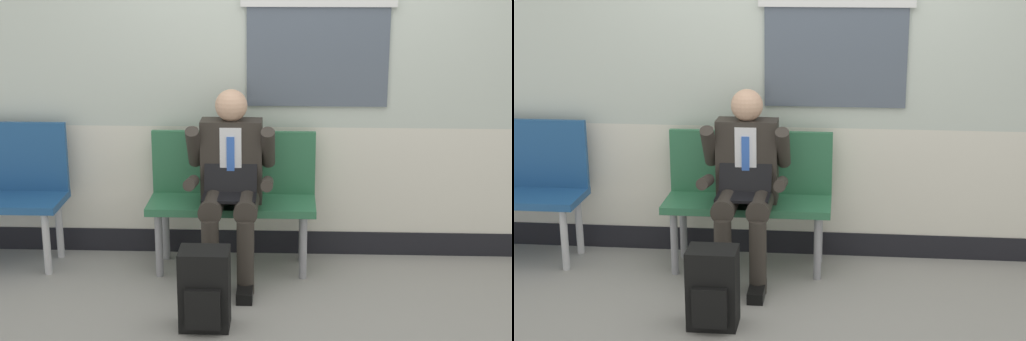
# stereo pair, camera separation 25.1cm
# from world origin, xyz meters

# --- Properties ---
(ground_plane) EXTENTS (18.00, 18.00, 0.00)m
(ground_plane) POSITION_xyz_m (0.00, 0.00, 0.00)
(ground_plane) COLOR gray
(station_wall) EXTENTS (5.79, 0.17, 3.16)m
(station_wall) POSITION_xyz_m (0.00, 0.60, 1.57)
(station_wall) COLOR beige
(station_wall) RESTS_ON ground
(bench_with_person) EXTENTS (1.11, 0.42, 0.92)m
(bench_with_person) POSITION_xyz_m (-0.34, 0.32, 0.53)
(bench_with_person) COLOR #2D6B47
(bench_with_person) RESTS_ON ground
(person_seated) EXTENTS (0.57, 0.70, 1.23)m
(person_seated) POSITION_xyz_m (-0.34, 0.12, 0.66)
(person_seated) COLOR #2D2823
(person_seated) RESTS_ON ground
(backpack) EXTENTS (0.29, 0.25, 0.47)m
(backpack) POSITION_xyz_m (-0.43, -0.62, 0.23)
(backpack) COLOR black
(backpack) RESTS_ON ground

